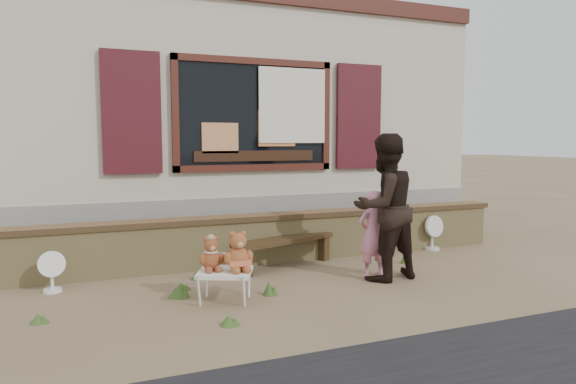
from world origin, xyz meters
name	(u,v)px	position (x,y,z in m)	size (l,w,h in m)	color
ground	(307,279)	(0.00, 0.00, 0.00)	(80.00, 80.00, 0.00)	brown
shopfront	(214,123)	(0.00, 4.49, 2.00)	(8.04, 5.13, 4.00)	#A19882
brick_wall	(277,237)	(0.00, 1.00, 0.34)	(7.10, 0.36, 0.67)	tan
bench	(284,246)	(-0.03, 0.66, 0.28)	(1.53, 0.79, 0.39)	#302211
folding_chair	(225,273)	(-1.14, -0.47, 0.30)	(0.68, 0.65, 0.33)	silver
teddy_bear_left	(211,253)	(-1.27, -0.41, 0.51)	(0.26, 0.23, 0.36)	brown
teddy_bear_right	(238,250)	(-1.01, -0.53, 0.54)	(0.31, 0.27, 0.42)	brown
child	(373,234)	(0.79, -0.21, 0.53)	(0.39, 0.25, 1.06)	pink
adult	(384,207)	(0.86, -0.35, 0.88)	(0.85, 0.66, 1.75)	black
fan_left	(52,271)	(-2.82, 0.56, 0.23)	(0.30, 0.20, 0.47)	white
fan_right	(432,232)	(2.46, 0.80, 0.27)	(0.34, 0.22, 0.53)	silver
grass_tufts	(210,290)	(-1.24, -0.20, 0.06)	(4.59, 1.78, 0.15)	#385522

